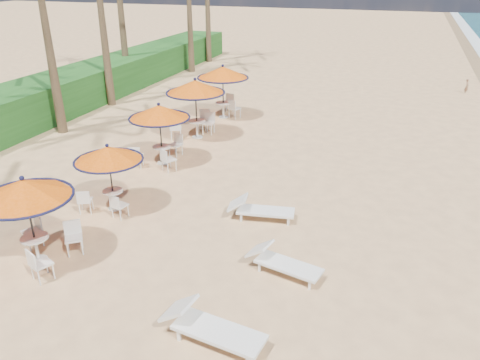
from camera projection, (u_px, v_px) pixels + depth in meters
The scene contains 11 objects.
ground at pixel (220, 317), 10.00m from camera, with size 160.00×160.00×0.00m, color tan.
scrub_hedge at pixel (47, 98), 23.12m from camera, with size 3.00×40.00×1.80m, color #194716.
station_0 at pixel (28, 200), 11.23m from camera, with size 2.26×2.26×2.36m.
station_1 at pixel (107, 160), 13.76m from camera, with size 2.05×2.05×2.14m.
station_2 at pixel (159, 120), 17.08m from camera, with size 2.27×2.32×2.37m.
station_3 at pixel (195, 94), 19.76m from camera, with size 2.52×2.52×2.63m.
station_4 at pixel (224, 77), 22.44m from camera, with size 2.50×2.50×2.61m.
lounger_near at pixel (209, 326), 9.23m from camera, with size 2.24×0.96×0.78m.
lounger_mid at pixel (281, 261), 11.33m from camera, with size 1.98×1.00×0.68m.
lounger_far at pixel (259, 209), 13.76m from camera, with size 2.03×0.93×0.70m.
person at pixel (467, 86), 27.49m from camera, with size 0.32×0.21×0.89m, color #8D6348.
Camera 1 is at (3.00, -7.29, 6.83)m, focal length 35.00 mm.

